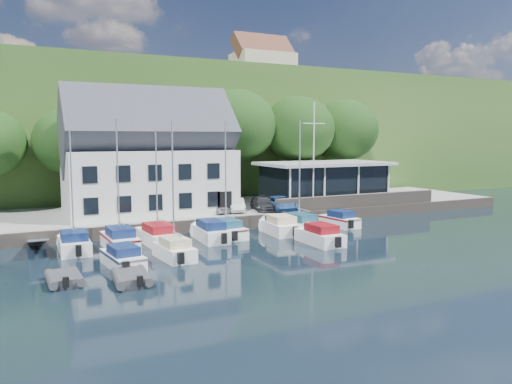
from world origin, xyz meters
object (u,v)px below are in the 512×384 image
boat_r2_1 (173,191)px  harbor_building (149,163)px  car_dgrey (263,204)px  flagpole (314,155)px  car_blue (280,203)px  boat_r1_7 (339,218)px  club_pavilion (324,182)px  boat_r2_0 (123,256)px  boat_r1_0 (72,185)px  dinghy_0 (64,277)px  boat_r1_6 (300,174)px  boat_r1_3 (210,230)px  dinghy_1 (131,276)px  boat_r2_3 (320,234)px  boat_r1_4 (226,181)px  boat_r1_1 (118,180)px  boat_r1_5 (280,224)px  car_silver (215,207)px  car_white (237,205)px  boat_r1_2 (157,181)px

boat_r2_1 → harbor_building: bearing=76.8°
car_dgrey → flagpole: flagpole is taller
flagpole → car_blue: bearing=-178.5°
boat_r1_7 → club_pavilion: bearing=57.7°
boat_r2_0 → boat_r2_1: bearing=2.4°
boat_r1_0 → dinghy_0: size_ratio=2.97×
car_blue → flagpole: size_ratio=0.41×
boat_r1_0 → boat_r1_6: boat_r1_6 is taller
boat_r1_3 → dinghy_1: 11.39m
harbor_building → boat_r2_3: size_ratio=2.42×
flagpole → boat_r1_6: bearing=-131.3°
boat_r1_6 → boat_r2_0: size_ratio=1.67×
car_dgrey → boat_r1_4: (-5.89, -5.40, 2.73)m
boat_r1_1 → boat_r1_7: 19.04m
boat_r1_3 → boat_r2_0: boat_r1_3 is taller
boat_r1_4 → boat_r1_5: boat_r1_4 is taller
car_silver → boat_r1_7: size_ratio=0.63×
boat_r1_5 → boat_r2_1: 11.42m
car_dgrey → dinghy_1: (-15.01, -14.43, -1.23)m
boat_r1_0 → boat_r1_4: bearing=2.4°
boat_r1_0 → boat_r1_5: 15.85m
flagpole → boat_r2_3: 12.53m
boat_r1_5 → dinghy_1: boat_r1_5 is taller
flagpole → boat_r1_7: bearing=-94.1°
harbor_building → boat_r1_4: bearing=-66.2°
boat_r1_6 → boat_r1_5: bearing=173.7°
boat_r1_6 → dinghy_0: size_ratio=3.11×
dinghy_1 → car_dgrey: bearing=48.2°
boat_r1_4 → boat_r2_3: (5.12, -5.19, -3.60)m
boat_r2_0 → boat_r1_7: bearing=9.2°
car_white → boat_r2_0: (-12.25, -11.20, -0.93)m
car_white → boat_r1_6: boat_r1_6 is taller
boat_r1_3 → harbor_building: bearing=106.4°
dinghy_1 → boat_r1_3: bearing=52.5°
boat_r2_1 → boat_r1_5: bearing=18.2°
boat_r2_1 → boat_r2_3: boat_r2_1 is taller
flagpole → boat_r2_0: (-19.70, -10.21, -5.27)m
harbor_building → boat_r1_1: 10.09m
car_white → boat_r1_1: (-11.50, -6.24, 3.15)m
boat_r1_1 → boat_r1_7: (18.60, 0.51, -4.05)m
car_blue → boat_r1_2: size_ratio=0.44×
boat_r1_1 → dinghy_1: 9.58m
boat_r2_0 → boat_r2_3: bearing=-5.1°
boat_r1_0 → boat_r1_6: bearing=-0.5°
boat_r1_2 → dinghy_0: bearing=-136.6°
boat_r2_1 → boat_r1_2: bearing=81.4°
car_white → boat_r1_7: car_white is taller
harbor_building → boat_r2_1: 13.69m
car_silver → boat_r1_0: boat_r1_0 is taller
car_silver → boat_r1_7: car_silver is taller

